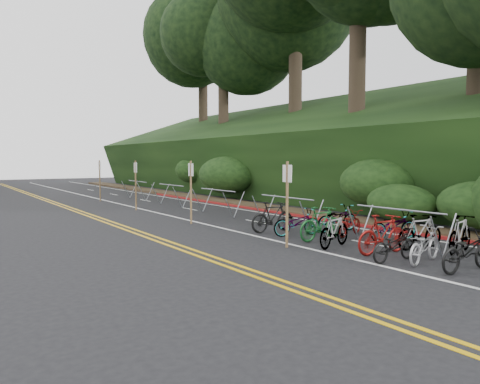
% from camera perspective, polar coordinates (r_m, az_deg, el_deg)
% --- Properties ---
extents(ground, '(120.00, 120.00, 0.00)m').
position_cam_1_polar(ground, '(9.97, 21.67, -11.14)').
color(ground, black).
rests_on(ground, ground).
extents(road_markings, '(7.47, 80.00, 0.01)m').
position_cam_1_polar(road_markings, '(17.95, -4.55, -4.18)').
color(road_markings, gold).
rests_on(road_markings, ground).
extents(red_curb, '(0.25, 28.00, 0.10)m').
position_cam_1_polar(red_curb, '(22.30, 4.53, -2.46)').
color(red_curb, maroon).
rests_on(red_curb, ground).
extents(embankment, '(14.30, 48.14, 9.11)m').
position_cam_1_polar(embankment, '(32.21, 7.05, 3.99)').
color(embankment, black).
rests_on(embankment, ground).
extents(tree_cluster, '(33.43, 54.86, 20.15)m').
position_cam_1_polar(tree_cluster, '(34.19, -0.68, 20.97)').
color(tree_cluster, '#2D2319').
rests_on(tree_cluster, ground).
extents(bike_racks_rest, '(1.14, 23.00, 1.17)m').
position_cam_1_polar(bike_racks_rest, '(21.53, -2.78, -0.54)').
color(bike_racks_rest, gray).
rests_on(bike_racks_rest, ground).
extents(signposts_rest, '(0.08, 18.40, 2.50)m').
position_cam_1_polar(signposts_rest, '(21.29, -9.73, 0.91)').
color(signposts_rest, brown).
rests_on(signposts_rest, ground).
extents(bike_front, '(0.59, 1.61, 0.84)m').
position_cam_1_polar(bike_front, '(12.36, 18.28, -6.15)').
color(bike_front, black).
rests_on(bike_front, ground).
extents(bike_valet, '(3.29, 12.51, 1.09)m').
position_cam_1_polar(bike_valet, '(13.31, 22.39, -5.23)').
color(bike_valet, '#9E9EA3').
rests_on(bike_valet, ground).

